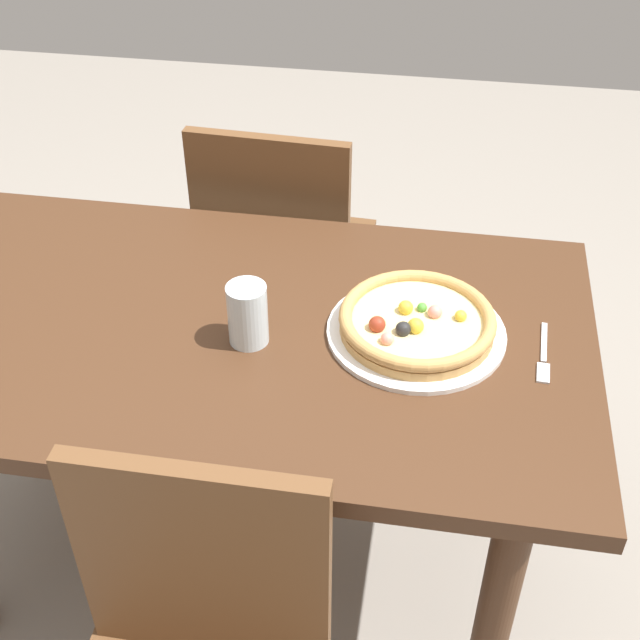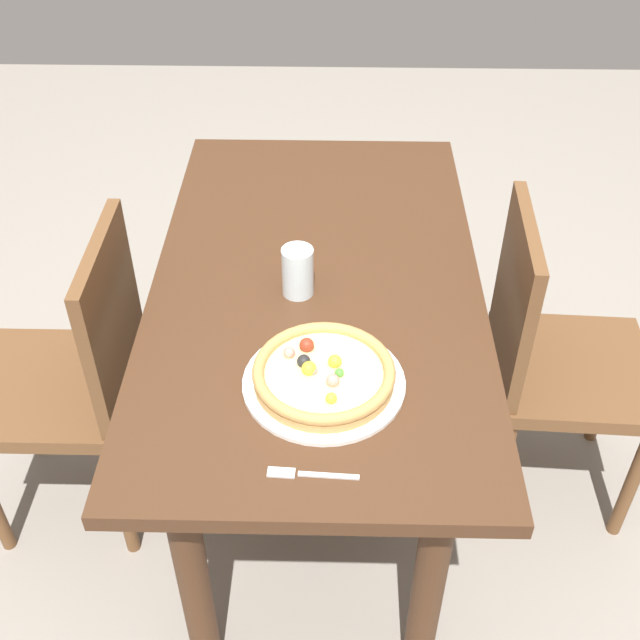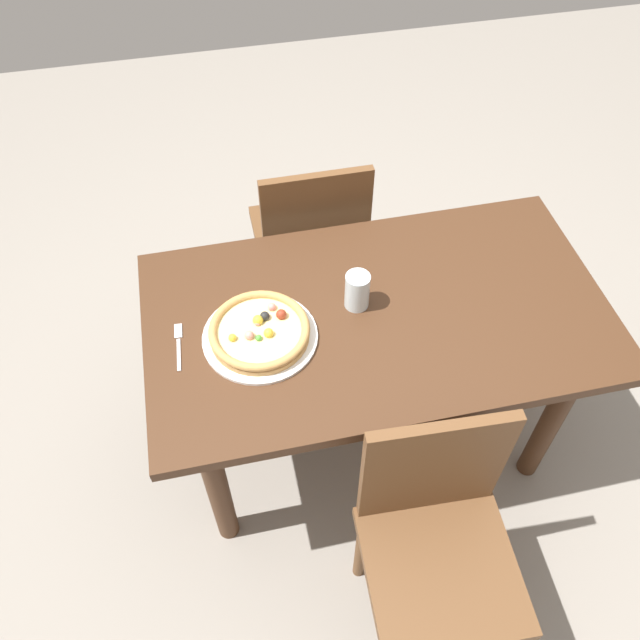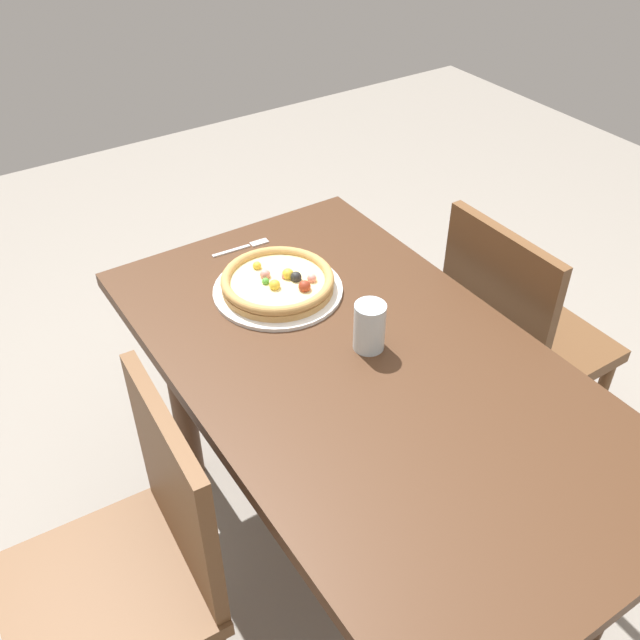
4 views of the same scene
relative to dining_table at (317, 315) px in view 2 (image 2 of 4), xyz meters
The scene contains 8 objects.
ground_plane 0.62m from the dining_table, ahead, with size 6.00×6.00×0.00m, color gray.
dining_table is the anchor object (origin of this frame).
chair_near 0.61m from the dining_table, 88.59° to the right, with size 0.42×0.42×0.88m.
chair_far 0.62m from the dining_table, 97.72° to the left, with size 0.40×0.40×0.88m.
plate 0.37m from the dining_table, behind, with size 0.33×0.33×0.01m, color white.
pizza 0.38m from the dining_table, behind, with size 0.28×0.28×0.05m.
fork 0.59m from the dining_table, behind, with size 0.03×0.17×0.00m.
drinking_glass 0.19m from the dining_table, 142.91° to the left, with size 0.07×0.07×0.12m, color silver.
Camera 2 is at (-1.47, -0.04, 1.86)m, focal length 44.13 mm.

